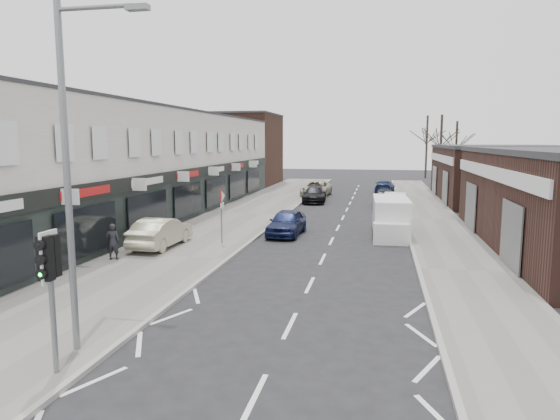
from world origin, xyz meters
The scene contains 21 objects.
ground centered at (0.00, 0.00, 0.00)m, with size 160.00×160.00×0.00m, color black.
pavement_left centered at (-6.75, 22.00, 0.06)m, with size 5.50×64.00×0.12m, color slate.
pavement_right centered at (5.75, 22.00, 0.06)m, with size 3.50×64.00×0.12m, color slate.
shop_terrace_left centered at (-13.50, 19.50, 3.55)m, with size 8.00×41.00×7.10m, color silver.
brick_block_far centered at (-13.50, 45.00, 4.00)m, with size 8.00×10.00×8.00m, color #40261B.
right_unit_far centered at (12.50, 34.00, 2.25)m, with size 10.00×16.00×4.50m, color #3A211A.
tree_far_a centered at (9.00, 48.00, 0.00)m, with size 3.60×3.60×8.00m, color #382D26, non-canonical shape.
tree_far_b centered at (11.50, 54.00, 0.00)m, with size 3.60×3.60×7.50m, color #382D26, non-canonical shape.
tree_far_c centered at (8.50, 60.00, 0.00)m, with size 3.60×3.60×8.50m, color #382D26, non-canonical shape.
traffic_light centered at (-4.40, -2.02, 2.41)m, with size 0.28×0.60×3.10m.
street_lamp centered at (-4.53, -0.80, 4.62)m, with size 2.23×0.22×8.00m.
warning_sign centered at (-5.16, 12.00, 2.20)m, with size 0.12×0.80×2.70m.
white_van centered at (2.98, 16.17, 0.95)m, with size 1.99×5.24×2.02m.
sedan_on_pavement centered at (-7.70, 10.48, 0.82)m, with size 1.48×4.23×1.39m, color #ABA789.
pedestrian centered at (-8.57, 7.71, 0.89)m, with size 0.56×0.37×1.53m, color black.
parked_car_left_a centered at (-2.55, 15.16, 0.69)m, with size 1.64×4.07×1.39m, color #151D43.
parked_car_left_b centered at (-2.95, 29.92, 0.65)m, with size 1.83×4.50×1.31m, color black.
parked_car_left_c centered at (-3.40, 34.62, 0.70)m, with size 2.33×5.05×1.40m, color #A8A086.
parked_car_right_a centered at (3.50, 25.78, 0.72)m, with size 1.51×4.34×1.43m, color silver.
parked_car_right_b centered at (2.76, 28.60, 0.72)m, with size 1.69×4.20×1.43m, color black.
parked_car_right_c centered at (2.86, 39.35, 0.62)m, with size 1.72×4.24×1.23m, color #142141.
Camera 1 is at (2.32, -11.03, 5.07)m, focal length 32.00 mm.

